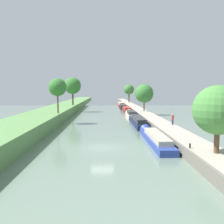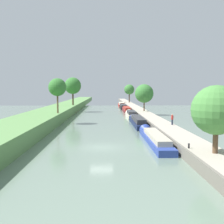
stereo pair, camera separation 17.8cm
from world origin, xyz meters
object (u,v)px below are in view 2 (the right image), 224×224
(narrowboat_maroon, at_px, (127,110))
(narrowboat_black, at_px, (123,107))
(person_walking, at_px, (172,119))
(mooring_bollard_near, at_px, (189,146))
(narrowboat_navy, at_px, (137,121))
(narrowboat_blue, at_px, (154,138))
(narrowboat_cream, at_px, (131,114))
(narrowboat_red, at_px, (121,105))
(mooring_bollard_far, at_px, (125,102))

(narrowboat_maroon, height_order, narrowboat_black, narrowboat_maroon)
(narrowboat_black, distance_m, person_walking, 52.16)
(narrowboat_maroon, relative_size, person_walking, 9.54)
(narrowboat_maroon, height_order, mooring_bollard_near, mooring_bollard_near)
(narrowboat_navy, distance_m, narrowboat_black, 43.72)
(narrowboat_blue, distance_m, narrowboat_navy, 16.73)
(narrowboat_blue, xyz_separation_m, mooring_bollard_near, (1.75, -8.34, 0.71))
(narrowboat_cream, height_order, mooring_bollard_near, narrowboat_cream)
(narrowboat_navy, bearing_deg, narrowboat_blue, -89.47)
(narrowboat_cream, height_order, narrowboat_black, narrowboat_cream)
(narrowboat_cream, relative_size, mooring_bollard_near, 24.96)
(narrowboat_maroon, xyz_separation_m, narrowboat_red, (-0.08, 26.99, 0.00))
(narrowboat_maroon, distance_m, mooring_bollard_far, 32.49)
(narrowboat_red, height_order, mooring_bollard_near, narrowboat_red)
(narrowboat_red, xyz_separation_m, mooring_bollard_far, (1.80, 5.44, 0.65))
(narrowboat_maroon, xyz_separation_m, person_walking, (4.17, -37.36, 1.30))
(narrowboat_black, bearing_deg, narrowboat_cream, -89.86)
(narrowboat_cream, bearing_deg, narrowboat_black, 90.14)
(narrowboat_black, bearing_deg, narrowboat_blue, -89.93)
(narrowboat_blue, height_order, narrowboat_cream, narrowboat_cream)
(narrowboat_blue, bearing_deg, mooring_bollard_far, 88.72)
(narrowboat_maroon, relative_size, mooring_bollard_far, 35.20)
(narrowboat_blue, height_order, person_walking, person_walking)
(narrowboat_navy, distance_m, narrowboat_cream, 14.37)
(narrowboat_black, relative_size, person_walking, 7.66)
(narrowboat_black, bearing_deg, mooring_bollard_far, 84.17)
(person_walking, bearing_deg, narrowboat_navy, 117.79)
(narrowboat_red, relative_size, person_walking, 7.59)
(narrowboat_navy, xyz_separation_m, narrowboat_black, (0.08, 43.72, -0.11))
(narrowboat_navy, height_order, narrowboat_red, narrowboat_navy)
(narrowboat_navy, xyz_separation_m, narrowboat_red, (0.10, 56.10, -0.05))
(narrowboat_cream, relative_size, mooring_bollard_far, 24.96)
(person_walking, distance_m, mooring_bollard_near, 17.01)
(narrowboat_navy, height_order, mooring_bollard_far, narrowboat_navy)
(narrowboat_cream, distance_m, mooring_bollard_far, 47.21)
(narrowboat_cream, height_order, person_walking, person_walking)
(mooring_bollard_near, xyz_separation_m, mooring_bollard_far, (0.00, 86.61, 0.00))
(narrowboat_cream, xyz_separation_m, mooring_bollard_near, (1.75, -39.44, 0.64))
(narrowboat_black, bearing_deg, mooring_bollard_near, -88.48)
(narrowboat_maroon, height_order, mooring_bollard_far, mooring_bollard_far)
(mooring_bollard_near, distance_m, mooring_bollard_far, 86.61)
(narrowboat_cream, distance_m, narrowboat_red, 41.73)
(narrowboat_black, distance_m, narrowboat_red, 12.39)
(narrowboat_blue, bearing_deg, narrowboat_red, 90.04)
(narrowboat_blue, distance_m, person_walking, 9.55)
(narrowboat_black, xyz_separation_m, narrowboat_red, (0.02, 12.39, 0.07))
(narrowboat_black, distance_m, mooring_bollard_far, 17.94)
(person_walking, relative_size, mooring_bollard_far, 3.69)
(person_walking, bearing_deg, narrowboat_black, 94.70)
(narrowboat_black, relative_size, mooring_bollard_near, 28.26)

